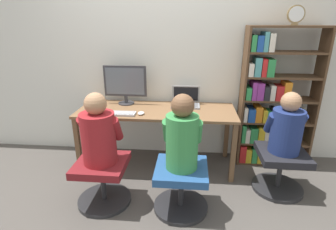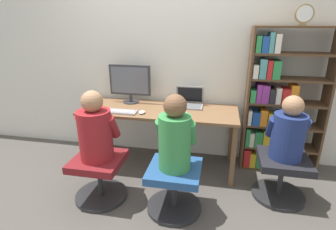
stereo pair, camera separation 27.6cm
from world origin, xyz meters
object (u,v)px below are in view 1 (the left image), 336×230
(desktop_monitor, at_px, (125,84))
(person_at_monitor, at_px, (98,133))
(laptop, at_px, (186,102))
(office_chair_side, at_px, (280,168))
(office_chair_left, at_px, (103,179))
(desk_clock, at_px, (296,15))
(bookshelf, at_px, (269,106))
(keyboard, at_px, (116,113))
(person_near_shelf, at_px, (287,127))
(office_chair_right, at_px, (181,185))
(person_at_laptop, at_px, (182,136))

(desktop_monitor, distance_m, person_at_monitor, 0.95)
(laptop, xyz_separation_m, office_chair_side, (0.99, -0.56, -0.50))
(office_chair_left, relative_size, office_chair_side, 1.00)
(person_at_monitor, distance_m, desk_clock, 2.26)
(bookshelf, bearing_deg, keyboard, -167.02)
(desk_clock, height_order, person_near_shelf, desk_clock)
(person_near_shelf, bearing_deg, office_chair_right, -158.58)
(person_at_laptop, distance_m, office_chair_side, 1.17)
(laptop, bearing_deg, desktop_monitor, 179.45)
(laptop, xyz_separation_m, bookshelf, (0.96, 0.01, -0.03))
(person_at_laptop, height_order, office_chair_side, person_at_laptop)
(bookshelf, height_order, person_near_shelf, bookshelf)
(keyboard, relative_size, person_at_laptop, 0.62)
(desktop_monitor, relative_size, office_chair_side, 1.00)
(office_chair_right, bearing_deg, desk_clock, 39.34)
(person_near_shelf, bearing_deg, keyboard, 174.33)
(laptop, height_order, person_at_monitor, person_at_monitor)
(laptop, distance_m, office_chair_right, 1.07)
(person_near_shelf, bearing_deg, desktop_monitor, 161.77)
(desktop_monitor, bearing_deg, office_chair_left, -91.76)
(desktop_monitor, bearing_deg, person_near_shelf, -18.23)
(person_at_monitor, xyz_separation_m, desk_clock, (1.84, 0.86, 1.00))
(laptop, distance_m, office_chair_side, 1.24)
(office_chair_right, bearing_deg, person_at_monitor, 177.44)
(keyboard, bearing_deg, office_chair_left, -91.38)
(person_at_laptop, height_order, person_near_shelf, person_at_laptop)
(person_at_laptop, bearing_deg, desk_clock, 39.19)
(office_chair_side, bearing_deg, person_at_laptop, -159.03)
(laptop, relative_size, office_chair_side, 0.65)
(person_at_laptop, xyz_separation_m, office_chair_side, (0.99, 0.38, -0.48))
(keyboard, xyz_separation_m, person_at_laptop, (0.73, -0.56, 0.01))
(office_chair_left, distance_m, person_at_monitor, 0.47)
(laptop, height_order, office_chair_left, laptop)
(office_chair_right, bearing_deg, bookshelf, 44.54)
(laptop, height_order, person_at_laptop, person_at_laptop)
(desktop_monitor, bearing_deg, laptop, -0.55)
(keyboard, bearing_deg, person_near_shelf, -5.67)
(person_at_monitor, bearing_deg, person_at_laptop, -2.20)
(laptop, xyz_separation_m, office_chair_right, (-0.00, -0.94, -0.50))
(keyboard, distance_m, person_near_shelf, 1.73)
(desk_clock, bearing_deg, bookshelf, 156.50)
(person_at_monitor, distance_m, person_near_shelf, 1.77)
(office_chair_left, bearing_deg, office_chair_right, -2.21)
(laptop, relative_size, office_chair_left, 0.65)
(laptop, distance_m, desk_clock, 1.45)
(office_chair_left, bearing_deg, bookshelf, 28.35)
(desktop_monitor, bearing_deg, office_chair_side, -18.35)
(office_chair_right, relative_size, bookshelf, 0.31)
(office_chair_right, height_order, person_at_laptop, person_at_laptop)
(office_chair_right, height_order, bookshelf, bookshelf)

